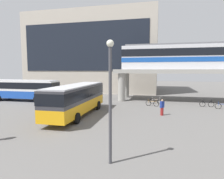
% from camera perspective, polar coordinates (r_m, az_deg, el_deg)
% --- Properties ---
extents(ground_plane, '(120.00, 120.00, 0.00)m').
position_cam_1_polar(ground_plane, '(27.78, -2.61, -4.12)').
color(ground_plane, '#605E5B').
extents(station_building, '(28.57, 14.88, 17.02)m').
position_cam_1_polar(station_building, '(46.73, -4.95, 10.33)').
color(station_building, '#B2A899').
rests_on(station_building, ground_plane).
extents(elevated_platform, '(28.85, 5.90, 4.85)m').
position_cam_1_polar(elevated_platform, '(32.41, 27.29, 4.03)').
color(elevated_platform, '#9E9B93').
rests_on(elevated_platform, ground_plane).
extents(train, '(26.05, 2.96, 3.84)m').
position_cam_1_polar(train, '(32.39, 26.86, 8.78)').
color(train, silver).
rests_on(train, elevated_platform).
extents(bus_main, '(2.85, 11.06, 3.22)m').
position_cam_1_polar(bus_main, '(20.64, -10.18, -2.05)').
color(bus_main, orange).
rests_on(bus_main, ground_plane).
extents(bus_secondary, '(11.07, 2.88, 3.22)m').
position_cam_1_polar(bus_secondary, '(33.01, -24.56, 0.41)').
color(bus_secondary, '#1E4CB2').
rests_on(bus_secondary, ground_plane).
extents(bicycle_black, '(1.79, 0.07, 1.04)m').
position_cam_1_polar(bicycle_black, '(28.11, 26.03, -3.85)').
color(bicycle_black, black).
rests_on(bicycle_black, ground_plane).
extents(bicycle_brown, '(1.75, 0.51, 1.04)m').
position_cam_1_polar(bicycle_brown, '(26.35, 11.73, -3.99)').
color(bicycle_brown, black).
rests_on(bicycle_brown, ground_plane).
extents(bicycle_blue, '(1.75, 0.52, 1.04)m').
position_cam_1_polar(bicycle_blue, '(27.30, 29.79, -4.30)').
color(bicycle_blue, black).
rests_on(bicycle_blue, ground_plane).
extents(bicycle_silver, '(1.78, 0.30, 1.04)m').
position_cam_1_polar(bicycle_silver, '(28.26, 12.77, -3.35)').
color(bicycle_silver, black).
rests_on(bicycle_silver, ground_plane).
extents(pedestrian_waiting_near_stop, '(0.41, 0.32, 1.82)m').
position_cam_1_polar(pedestrian_waiting_near_stop, '(29.67, -12.31, -1.93)').
color(pedestrian_waiting_near_stop, navy).
rests_on(pedestrian_waiting_near_stop, ground_plane).
extents(pedestrian_near_building, '(0.47, 0.46, 1.70)m').
position_cam_1_polar(pedestrian_near_building, '(21.16, 14.46, -5.23)').
color(pedestrian_near_building, maroon).
rests_on(pedestrian_near_building, ground_plane).
extents(lamp_post, '(0.36, 0.36, 6.21)m').
position_cam_1_polar(lamp_post, '(9.58, -0.53, -0.76)').
color(lamp_post, '#3F3F44').
rests_on(lamp_post, ground_plane).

